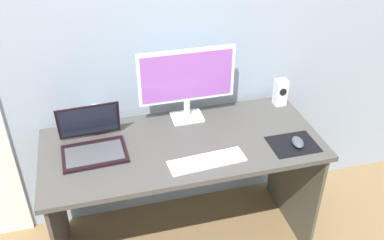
# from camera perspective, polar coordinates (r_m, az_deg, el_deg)

# --- Properties ---
(ground_plane) EXTENTS (8.00, 8.00, 0.00)m
(ground_plane) POSITION_cam_1_polar(r_m,az_deg,el_deg) (2.79, -1.12, -15.71)
(ground_plane) COLOR olive
(wall_back) EXTENTS (6.00, 0.04, 2.50)m
(wall_back) POSITION_cam_1_polar(r_m,az_deg,el_deg) (2.37, -3.73, 12.03)
(wall_back) COLOR #98A6BA
(wall_back) RESTS_ON ground_plane
(desk) EXTENTS (1.49, 0.66, 0.76)m
(desk) POSITION_cam_1_polar(r_m,az_deg,el_deg) (2.37, -1.28, -6.07)
(desk) COLOR #494642
(desk) RESTS_ON ground_plane
(monitor) EXTENTS (0.55, 0.14, 0.43)m
(monitor) POSITION_cam_1_polar(r_m,az_deg,el_deg) (2.35, -0.70, 5.37)
(monitor) COLOR white
(monitor) RESTS_ON desk
(speaker_right) EXTENTS (0.07, 0.07, 0.16)m
(speaker_right) POSITION_cam_1_polar(r_m,az_deg,el_deg) (2.62, 11.80, 3.67)
(speaker_right) COLOR white
(speaker_right) RESTS_ON desk
(laptop) EXTENTS (0.34, 0.30, 0.23)m
(laptop) POSITION_cam_1_polar(r_m,az_deg,el_deg) (2.25, -13.23, -2.98)
(laptop) COLOR black
(laptop) RESTS_ON desk
(fishbowl) EXTENTS (0.16, 0.16, 0.16)m
(fishbowl) POSITION_cam_1_polar(r_m,az_deg,el_deg) (2.40, -12.67, 0.32)
(fishbowl) COLOR silver
(fishbowl) RESTS_ON desk
(keyboard_external) EXTENTS (0.40, 0.14, 0.01)m
(keyboard_external) POSITION_cam_1_polar(r_m,az_deg,el_deg) (2.14, 2.01, -5.55)
(keyboard_external) COLOR white
(keyboard_external) RESTS_ON desk
(mousepad) EXTENTS (0.25, 0.20, 0.00)m
(mousepad) POSITION_cam_1_polar(r_m,az_deg,el_deg) (2.32, 13.41, -3.18)
(mousepad) COLOR black
(mousepad) RESTS_ON desk
(mouse) EXTENTS (0.08, 0.11, 0.04)m
(mouse) POSITION_cam_1_polar(r_m,az_deg,el_deg) (2.31, 14.03, -2.91)
(mouse) COLOR #434953
(mouse) RESTS_ON mousepad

